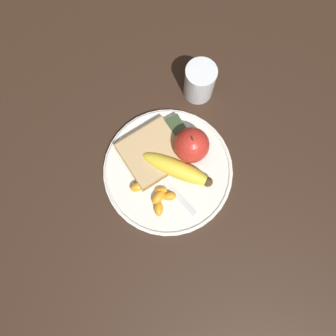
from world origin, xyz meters
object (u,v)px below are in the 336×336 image
at_px(juice_glass, 199,82).
at_px(apple, 191,145).
at_px(jam_packet, 172,128).
at_px(fork, 165,181).
at_px(banana, 177,169).
at_px(plate, 168,170).
at_px(bread_slice, 153,153).

bearing_deg(juice_glass, apple, 51.52).
bearing_deg(jam_packet, fork, 51.43).
distance_m(juice_glass, banana, 0.20).
height_order(banana, fork, banana).
distance_m(plate, banana, 0.03).
bearing_deg(juice_glass, jam_packet, 28.13).
bearing_deg(apple, bread_slice, -23.93).
height_order(juice_glass, jam_packet, juice_glass).
relative_size(plate, juice_glass, 3.07).
relative_size(plate, jam_packet, 5.59).
bearing_deg(plate, juice_glass, -140.53).
bearing_deg(fork, bread_slice, -18.68).
bearing_deg(juice_glass, plate, 39.47).
relative_size(apple, fork, 0.52).
xyz_separation_m(juice_glass, apple, (0.09, 0.12, 0.01)).
height_order(banana, jam_packet, banana).
height_order(juice_glass, banana, juice_glass).
xyz_separation_m(plate, bread_slice, (0.01, -0.05, 0.02)).
relative_size(juice_glass, banana, 0.62).
xyz_separation_m(banana, bread_slice, (0.03, -0.06, -0.01)).
bearing_deg(banana, juice_glass, -134.96).
relative_size(plate, fork, 1.73).
relative_size(fork, jam_packet, 3.22).
bearing_deg(plate, apple, -168.16).
height_order(apple, jam_packet, apple).
bearing_deg(bread_slice, jam_packet, -157.46).
relative_size(plate, bread_slice, 2.18).
height_order(apple, fork, apple).
xyz_separation_m(bread_slice, jam_packet, (-0.07, -0.03, -0.00)).
distance_m(juice_glass, apple, 0.15).
xyz_separation_m(apple, fork, (0.08, 0.03, -0.04)).
relative_size(bread_slice, fork, 0.80).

